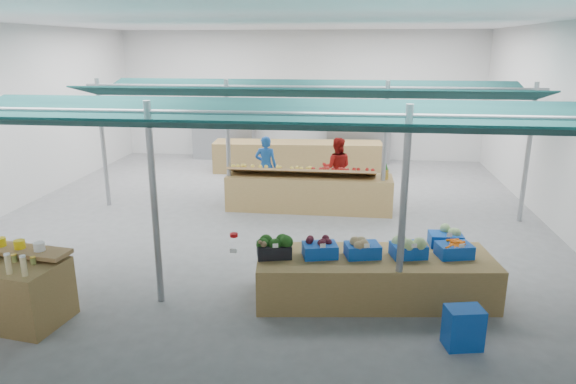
{
  "coord_description": "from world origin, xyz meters",
  "views": [
    {
      "loc": [
        1.78,
        -10.72,
        3.72
      ],
      "look_at": [
        0.63,
        -1.6,
        1.08
      ],
      "focal_mm": 32.0,
      "sensor_mm": 36.0,
      "label": 1
    }
  ],
  "objects_px": {
    "veg_counter": "(374,277)",
    "crate_stack": "(463,328)",
    "vendor_right": "(337,168)",
    "fruit_counter": "(309,193)",
    "vendor_left": "(266,166)"
  },
  "relations": [
    {
      "from": "veg_counter",
      "to": "crate_stack",
      "type": "relative_size",
      "value": 6.44
    },
    {
      "from": "veg_counter",
      "to": "vendor_right",
      "type": "distance_m",
      "value": 5.43
    },
    {
      "from": "crate_stack",
      "to": "vendor_right",
      "type": "height_order",
      "value": "vendor_right"
    },
    {
      "from": "veg_counter",
      "to": "fruit_counter",
      "type": "relative_size",
      "value": 0.92
    },
    {
      "from": "vendor_left",
      "to": "fruit_counter",
      "type": "bearing_deg",
      "value": 137.59
    },
    {
      "from": "veg_counter",
      "to": "fruit_counter",
      "type": "height_order",
      "value": "fruit_counter"
    },
    {
      "from": "veg_counter",
      "to": "fruit_counter",
      "type": "xyz_separation_m",
      "value": [
        -1.35,
        4.26,
        0.07
      ]
    },
    {
      "from": "vendor_left",
      "to": "vendor_right",
      "type": "height_order",
      "value": "same"
    },
    {
      "from": "vendor_left",
      "to": "vendor_right",
      "type": "distance_m",
      "value": 1.8
    },
    {
      "from": "crate_stack",
      "to": "veg_counter",
      "type": "bearing_deg",
      "value": 132.03
    },
    {
      "from": "fruit_counter",
      "to": "crate_stack",
      "type": "bearing_deg",
      "value": -65.88
    },
    {
      "from": "veg_counter",
      "to": "vendor_right",
      "type": "relative_size",
      "value": 2.3
    },
    {
      "from": "crate_stack",
      "to": "vendor_left",
      "type": "height_order",
      "value": "vendor_left"
    },
    {
      "from": "fruit_counter",
      "to": "vendor_left",
      "type": "xyz_separation_m",
      "value": [
        -1.2,
        1.1,
        0.35
      ]
    },
    {
      "from": "fruit_counter",
      "to": "vendor_right",
      "type": "height_order",
      "value": "vendor_right"
    }
  ]
}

